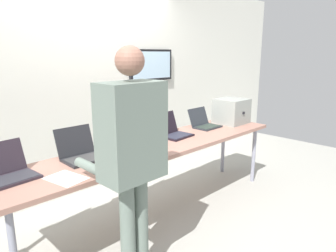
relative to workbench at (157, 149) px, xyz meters
name	(u,v)px	position (x,y,z in m)	size (l,w,h in m)	color
ground	(158,216)	(0.00, 0.00, -0.76)	(8.00, 8.00, 0.04)	#9A9991
back_wall	(96,82)	(0.01, 1.13, 0.62)	(8.00, 0.11, 2.73)	silver
workbench	(157,149)	(0.00, 0.00, 0.00)	(3.27, 0.70, 0.79)	#9B6D5E
equipment_box	(231,111)	(1.39, 0.04, 0.21)	(0.39, 0.38, 0.33)	gray
laptop_station_0	(8,171)	(-1.40, 0.14, 0.11)	(0.38, 0.37, 0.26)	#271F28
laptop_station_1	(81,152)	(-0.78, 0.15, 0.11)	(0.35, 0.36, 0.27)	black
laptop_station_2	(132,141)	(-0.23, 0.14, 0.11)	(0.38, 0.36, 0.24)	black
laptop_station_3	(173,131)	(0.35, 0.12, 0.11)	(0.36, 0.36, 0.26)	black
laptop_station_4	(204,123)	(0.95, 0.15, 0.10)	(0.34, 0.32, 0.23)	#23272D
person	(131,148)	(-0.82, -0.62, 0.33)	(0.44, 0.59, 1.76)	slate
paper_sheet	(66,178)	(-1.09, -0.17, 0.05)	(0.26, 0.33, 0.00)	white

